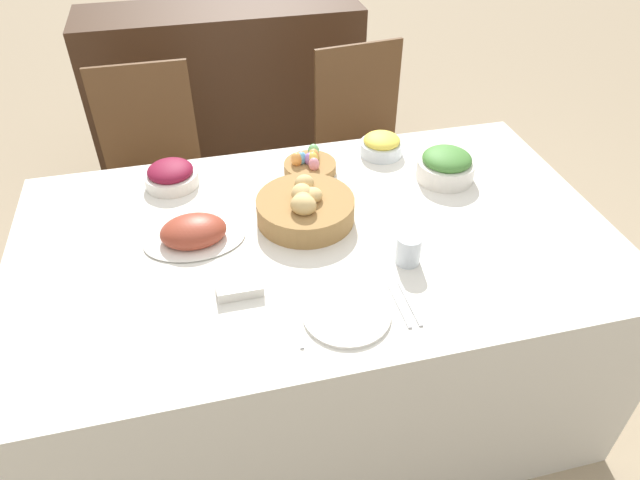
% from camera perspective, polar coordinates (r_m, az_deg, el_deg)
% --- Properties ---
extents(ground_plane, '(12.00, 12.00, 0.00)m').
position_cam_1_polar(ground_plane, '(2.32, -0.36, -14.58)').
color(ground_plane, tan).
extents(dining_table, '(1.84, 1.08, 0.78)m').
position_cam_1_polar(dining_table, '(2.02, -0.40, -8.04)').
color(dining_table, silver).
rests_on(dining_table, ground).
extents(chair_far_left, '(0.42, 0.42, 0.97)m').
position_cam_1_polar(chair_far_left, '(2.63, -16.22, 6.47)').
color(chair_far_left, brown).
rests_on(chair_far_left, ground).
extents(chair_far_right, '(0.47, 0.47, 0.97)m').
position_cam_1_polar(chair_far_right, '(2.74, 4.56, 9.29)').
color(chair_far_right, brown).
rests_on(chair_far_right, ground).
extents(sideboard, '(1.43, 0.44, 0.98)m').
position_cam_1_polar(sideboard, '(3.30, -9.18, 13.81)').
color(sideboard, '#3D2616').
rests_on(sideboard, ground).
extents(bread_basket, '(0.31, 0.31, 0.13)m').
position_cam_1_polar(bread_basket, '(1.79, -1.48, 3.28)').
color(bread_basket, '#9E7542').
rests_on(bread_basket, dining_table).
extents(egg_basket, '(0.18, 0.18, 0.08)m').
position_cam_1_polar(egg_basket, '(2.04, -1.05, 7.59)').
color(egg_basket, '#9E7542').
rests_on(egg_basket, dining_table).
extents(ham_platter, '(0.31, 0.21, 0.09)m').
position_cam_1_polar(ham_platter, '(1.76, -12.51, 0.71)').
color(ham_platter, silver).
rests_on(ham_platter, dining_table).
extents(green_salad_bowl, '(0.20, 0.20, 0.11)m').
position_cam_1_polar(green_salad_bowl, '(2.03, 12.48, 7.28)').
color(green_salad_bowl, silver).
rests_on(green_salad_bowl, dining_table).
extents(pineapple_bowl, '(0.16, 0.16, 0.08)m').
position_cam_1_polar(pineapple_bowl, '(2.15, 6.17, 9.44)').
color(pineapple_bowl, silver).
rests_on(pineapple_bowl, dining_table).
extents(beet_salad_bowl, '(0.18, 0.18, 0.08)m').
position_cam_1_polar(beet_salad_bowl, '(2.02, -14.67, 6.30)').
color(beet_salad_bowl, silver).
rests_on(beet_salad_bowl, dining_table).
extents(dinner_plate, '(0.23, 0.23, 0.01)m').
position_cam_1_polar(dinner_plate, '(1.50, 2.85, -7.39)').
color(dinner_plate, silver).
rests_on(dinner_plate, dining_table).
extents(fork, '(0.01, 0.17, 0.00)m').
position_cam_1_polar(fork, '(1.48, -2.46, -8.40)').
color(fork, '#B7B7BC').
rests_on(fork, dining_table).
extents(knife, '(0.01, 0.17, 0.00)m').
position_cam_1_polar(knife, '(1.54, 7.93, -6.50)').
color(knife, '#B7B7BC').
rests_on(knife, dining_table).
extents(spoon, '(0.01, 0.17, 0.00)m').
position_cam_1_polar(spoon, '(1.55, 8.98, -6.29)').
color(spoon, '#B7B7BC').
rests_on(spoon, dining_table).
extents(drinking_cup, '(0.07, 0.07, 0.09)m').
position_cam_1_polar(drinking_cup, '(1.65, 8.84, -0.95)').
color(drinking_cup, silver).
rests_on(drinking_cup, dining_table).
extents(butter_dish, '(0.12, 0.08, 0.03)m').
position_cam_1_polar(butter_dish, '(1.57, -8.06, -4.65)').
color(butter_dish, silver).
rests_on(butter_dish, dining_table).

